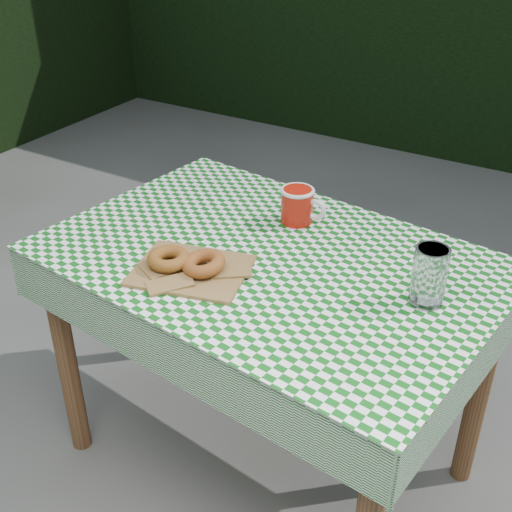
{
  "coord_description": "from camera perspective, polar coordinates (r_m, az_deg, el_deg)",
  "views": [
    {
      "loc": [
        0.65,
        -1.14,
        1.64
      ],
      "look_at": [
        -0.07,
        0.07,
        0.79
      ],
      "focal_mm": 46.09,
      "sensor_mm": 36.0,
      "label": 1
    }
  ],
  "objects": [
    {
      "name": "drinking_glass",
      "position": [
        1.55,
        14.79,
        -1.68
      ],
      "size": [
        0.09,
        0.09,
        0.14
      ],
      "primitive_type": "cylinder",
      "rotation": [
        0.0,
        0.0,
        -0.2
      ],
      "color": "silver",
      "rests_on": "tablecloth"
    },
    {
      "name": "coffee_mug",
      "position": [
        1.86,
        3.58,
        4.4
      ],
      "size": [
        0.19,
        0.19,
        0.1
      ],
      "primitive_type": null,
      "rotation": [
        0.0,
        0.0,
        0.05
      ],
      "color": "#A8170A",
      "rests_on": "tablecloth"
    },
    {
      "name": "bagel_back",
      "position": [
        1.63,
        -4.59,
        -0.66
      ],
      "size": [
        0.15,
        0.15,
        0.03
      ],
      "primitive_type": "torus",
      "rotation": [
        0.0,
        0.0,
        -0.81
      ],
      "color": "brown",
      "rests_on": "paper_bag"
    },
    {
      "name": "bagel_front",
      "position": [
        1.65,
        -7.59,
        -0.24
      ],
      "size": [
        0.13,
        0.13,
        0.03
      ],
      "primitive_type": "torus",
      "rotation": [
        0.0,
        0.0,
        -0.2
      ],
      "color": "brown",
      "rests_on": "paper_bag"
    },
    {
      "name": "ground",
      "position": [
        2.1,
        0.74,
        -20.21
      ],
      "size": [
        60.0,
        60.0,
        0.0
      ],
      "primitive_type": "plane",
      "color": "#4A4A45",
      "rests_on": "ground"
    },
    {
      "name": "table",
      "position": [
        1.94,
        1.0,
        -9.71
      ],
      "size": [
        1.24,
        0.9,
        0.75
      ],
      "primitive_type": "cube",
      "rotation": [
        0.0,
        0.0,
        -0.13
      ],
      "color": "brown",
      "rests_on": "ground"
    },
    {
      "name": "paper_bag",
      "position": [
        1.65,
        -5.66,
        -1.17
      ],
      "size": [
        0.32,
        0.28,
        0.01
      ],
      "primitive_type": "cube",
      "rotation": [
        0.0,
        0.0,
        0.25
      ],
      "color": "olive",
      "rests_on": "tablecloth"
    },
    {
      "name": "tablecloth",
      "position": [
        1.72,
        1.11,
        -0.09
      ],
      "size": [
        1.26,
        0.93,
        0.01
      ],
      "primitive_type": "cube",
      "rotation": [
        0.0,
        0.0,
        -0.13
      ],
      "color": "#0C5213",
      "rests_on": "table"
    }
  ]
}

